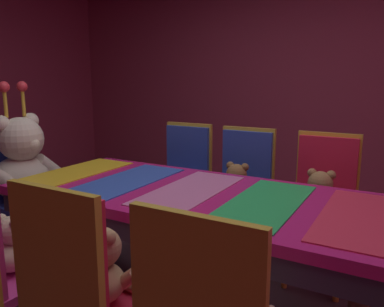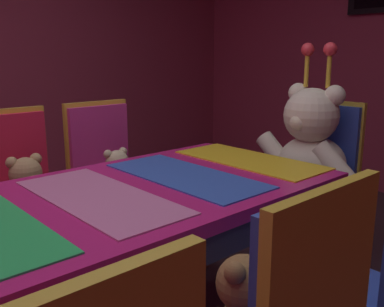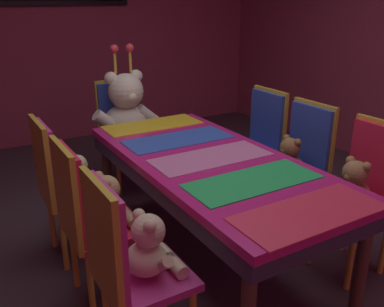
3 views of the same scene
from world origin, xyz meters
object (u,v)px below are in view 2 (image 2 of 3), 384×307
Objects in this scene: chair_left_1 at (17,185)px; throne_chair at (322,165)px; banquet_table at (100,220)px; teddy_left_2 at (118,176)px; teddy_left_1 at (28,192)px; chair_left_2 at (105,167)px; king_teddy_bear at (308,147)px.

throne_chair is (0.84, 1.54, 0.00)m from chair_left_1.
banquet_table is at bearing -0.26° from chair_left_1.
chair_left_1 is (-0.84, 0.00, -0.06)m from banquet_table.
throne_chair is (0.70, 1.01, 0.02)m from teddy_left_2.
teddy_left_1 is at bearing 179.68° from banquet_table.
teddy_left_2 is at bearing 75.75° from chair_left_1.
teddy_left_2 is (-0.01, 0.53, -0.02)m from teddy_left_1.
teddy_left_1 reaches higher than teddy_left_2.
teddy_left_1 is 1.17× the size of teddy_left_2.
king_teddy_bear is at bearing 44.95° from chair_left_2.
teddy_left_2 is at bearing 0.00° from chair_left_2.
chair_left_1 is at bearing -31.42° from king_teddy_bear.
chair_left_1 is 0.54m from teddy_left_2.
king_teddy_bear is (0.00, 1.38, 0.08)m from banquet_table.
banquet_table reaches higher than teddy_left_2.
banquet_table is 0.88m from teddy_left_2.
throne_chair reaches higher than banquet_table.
teddy_left_2 is 0.29× the size of throne_chair.
banquet_table is 2.35× the size of king_teddy_bear.
king_teddy_bear is (0.00, -0.17, 0.14)m from throne_chair.
chair_left_1 is at bearing -28.56° from throne_chair.
teddy_left_1 is 0.34× the size of chair_left_2.
banquet_table is at bearing -36.96° from teddy_left_2.
throne_chair is at bearing 50.11° from chair_left_2.
teddy_left_2 is 0.33× the size of king_teddy_bear.
king_teddy_bear reaches higher than chair_left_1.
banquet_table is 2.05× the size of chair_left_2.
chair_left_1 is 1.14× the size of king_teddy_bear.
teddy_left_1 is at bearing -73.57° from chair_left_2.
chair_left_1 is 0.53m from chair_left_2.
teddy_left_1 is 0.55m from chair_left_2.
banquet_table is 2.05× the size of chair_left_1.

